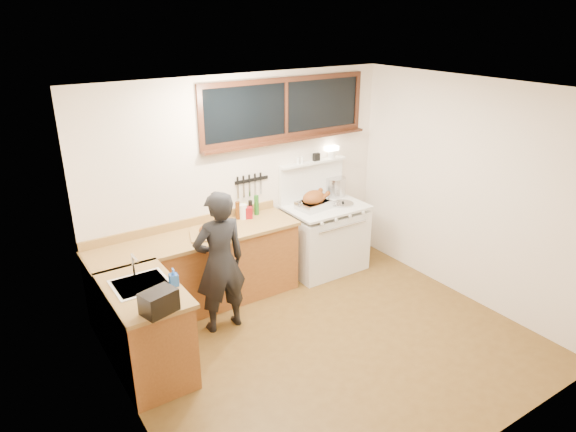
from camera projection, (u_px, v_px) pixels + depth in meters
ground_plane at (329, 344)px, 5.39m from camera, size 4.00×3.50×0.02m
room_shell at (334, 195)px, 4.77m from camera, size 4.10×3.60×2.65m
counter_back at (198, 271)px, 5.93m from camera, size 2.44×0.64×1.00m
counter_left at (146, 330)px, 4.83m from camera, size 0.64×1.09×0.90m
sink_unit at (141, 289)px, 4.75m from camera, size 0.50×0.45×0.37m
vintage_stove at (324, 236)px, 6.82m from camera, size 1.02×0.74×1.59m
back_window at (286, 115)px, 6.26m from camera, size 2.32×0.13×0.77m
left_doorway at (153, 348)px, 3.53m from camera, size 0.02×1.04×2.17m
knife_strip at (251, 181)px, 6.28m from camera, size 0.46×0.03×0.28m
man at (220, 262)px, 5.39m from camera, size 0.59×0.40×1.58m
soap_bottle at (174, 277)px, 4.68m from camera, size 0.09×0.09×0.17m
toaster at (159, 302)px, 4.26m from camera, size 0.33×0.27×0.20m
cutting_board at (210, 231)px, 5.74m from camera, size 0.52×0.45×0.14m
roast_turkey at (314, 201)px, 6.52m from camera, size 0.45×0.35×0.24m
stockpot at (335, 187)px, 6.97m from camera, size 0.33×0.33×0.26m
saucepan at (319, 196)px, 6.81m from camera, size 0.22×0.30×0.13m
pot_lid at (343, 204)px, 6.69m from camera, size 0.28×0.28×0.04m
coffee_tin at (248, 213)px, 6.22m from camera, size 0.12×0.11×0.14m
pitcher at (243, 212)px, 6.21m from camera, size 0.13×0.13×0.18m
bottle_cluster at (248, 208)px, 6.26m from camera, size 0.32×0.06×0.25m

